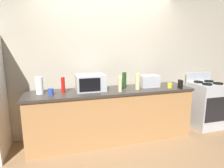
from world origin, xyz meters
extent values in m
plane|color=#93704C|center=(0.00, 0.00, 0.00)|extent=(8.00, 8.00, 0.00)
cube|color=#B2A893|center=(0.00, 0.81, 1.35)|extent=(6.40, 0.10, 2.70)
cube|color=#B27F4C|center=(0.00, 0.40, 0.43)|extent=(2.80, 0.60, 0.86)
cube|color=#38332D|center=(0.00, 0.40, 0.88)|extent=(2.84, 0.64, 0.04)
cube|color=#B7BABF|center=(2.00, 0.40, 0.45)|extent=(0.60, 0.60, 0.90)
cube|color=black|center=(2.00, 0.10, 0.45)|extent=(0.55, 0.02, 0.48)
cube|color=#B7BABF|center=(2.00, 0.68, 0.99)|extent=(0.60, 0.04, 0.18)
cylinder|color=black|center=(1.87, 0.28, 0.91)|extent=(0.18, 0.18, 0.02)
cylinder|color=black|center=(2.13, 0.28, 0.91)|extent=(0.18, 0.18, 0.02)
cylinder|color=black|center=(1.87, 0.52, 0.91)|extent=(0.18, 0.18, 0.02)
cylinder|color=black|center=(2.13, 0.52, 0.91)|extent=(0.18, 0.18, 0.02)
cube|color=#B7BABF|center=(-0.36, 0.45, 1.04)|extent=(0.48, 0.34, 0.27)
cube|color=black|center=(-0.40, 0.28, 1.04)|extent=(0.34, 0.01, 0.21)
cube|color=#B7BABF|center=(0.72, 0.46, 1.01)|extent=(0.34, 0.26, 0.21)
cylinder|color=white|center=(-1.16, 0.45, 1.04)|extent=(0.12, 0.12, 0.27)
cube|color=black|center=(1.18, 0.16, 0.98)|extent=(0.07, 0.12, 0.15)
cylinder|color=beige|center=(0.09, 0.25, 1.02)|extent=(0.06, 0.06, 0.25)
cylinder|color=beige|center=(0.43, 0.31, 1.04)|extent=(0.08, 0.08, 0.28)
cylinder|color=#1E3F19|center=(0.25, 0.47, 1.04)|extent=(0.07, 0.07, 0.28)
cylinder|color=red|center=(-0.80, 0.42, 1.03)|extent=(0.06, 0.06, 0.25)
cylinder|color=#2D4CB2|center=(-0.99, 0.34, 0.95)|extent=(0.08, 0.08, 0.10)
cylinder|color=yellow|center=(1.03, 0.25, 0.94)|extent=(0.09, 0.09, 0.09)
camera|label=1|loc=(-0.89, -2.64, 1.66)|focal=30.59mm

